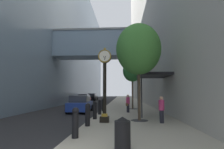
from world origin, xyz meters
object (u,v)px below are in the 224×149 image
(bollard_fifth, at_px, (103,104))
(car_blue_near, at_px, (80,104))
(bollard_second, at_px, (88,114))
(car_black_mid, at_px, (92,97))
(bollard_fourth, at_px, (100,107))
(car_red_far, at_px, (84,99))
(street_tree_near, at_px, (138,49))
(pedestrian_by_clock, at_px, (162,109))
(trash_bin, at_px, (122,133))
(pedestrian_walking, at_px, (128,103))
(bollard_third, at_px, (95,110))
(street_tree_mid_near, at_px, (132,71))
(bollard_nearest, at_px, (75,122))
(street_clock, at_px, (105,80))

(bollard_fifth, distance_m, car_blue_near, 2.30)
(bollard_second, relative_size, car_black_mid, 0.26)
(bollard_fourth, distance_m, car_red_far, 16.98)
(street_tree_near, bearing_deg, bollard_fourth, 134.63)
(car_red_far, bearing_deg, pedestrian_by_clock, -65.75)
(car_black_mid, bearing_deg, bollard_fourth, -79.02)
(bollard_second, height_order, pedestrian_by_clock, pedestrian_by_clock)
(street_tree_near, xyz_separation_m, trash_bin, (-1.08, -6.03, -4.18))
(bollard_second, relative_size, pedestrian_walking, 0.76)
(bollard_third, height_order, bollard_fourth, same)
(trash_bin, relative_size, car_blue_near, 0.24)
(bollard_third, relative_size, street_tree_mid_near, 0.22)
(pedestrian_by_clock, bearing_deg, street_tree_near, 145.22)
(bollard_second, height_order, pedestrian_walking, pedestrian_walking)
(car_red_far, bearing_deg, street_tree_mid_near, -54.96)
(bollard_fourth, height_order, street_tree_mid_near, street_tree_mid_near)
(trash_bin, height_order, car_red_far, car_red_far)
(bollard_fourth, relative_size, car_red_far, 0.29)
(bollard_fifth, height_order, car_black_mid, car_black_mid)
(trash_bin, bearing_deg, car_black_mid, 101.23)
(bollard_nearest, bearing_deg, street_tree_near, 57.19)
(street_tree_mid_near, bearing_deg, street_tree_near, -90.00)
(pedestrian_walking, relative_size, car_black_mid, 0.35)
(bollard_nearest, distance_m, pedestrian_walking, 9.62)
(car_red_far, bearing_deg, bollard_second, -77.26)
(bollard_fourth, bearing_deg, trash_bin, -78.06)
(street_tree_mid_near, bearing_deg, trash_bin, -94.36)
(car_blue_near, xyz_separation_m, car_red_far, (-2.55, 13.49, -0.01))
(bollard_nearest, height_order, car_black_mid, car_black_mid)
(bollard_second, bearing_deg, trash_bin, -64.09)
(car_black_mid, xyz_separation_m, car_red_far, (0.24, -9.87, -0.03))
(pedestrian_walking, bearing_deg, car_blue_near, 166.11)
(street_tree_mid_near, xyz_separation_m, car_blue_near, (-5.28, -2.32, -3.53))
(street_clock, xyz_separation_m, pedestrian_walking, (1.59, 5.43, -1.73))
(bollard_fourth, bearing_deg, street_tree_near, -45.37)
(bollard_nearest, relative_size, bollard_fourth, 1.00)
(street_tree_mid_near, height_order, pedestrian_by_clock, street_tree_mid_near)
(bollard_fifth, bearing_deg, car_red_far, 109.43)
(street_clock, bearing_deg, car_black_mid, 101.09)
(street_clock, bearing_deg, bollard_second, -120.99)
(street_clock, relative_size, street_tree_mid_near, 0.86)
(bollard_third, distance_m, pedestrian_walking, 4.83)
(bollard_fifth, xyz_separation_m, street_tree_mid_near, (3.00, 2.54, 3.54))
(car_blue_near, distance_m, car_red_far, 13.73)
(bollard_fourth, bearing_deg, car_blue_near, 129.37)
(bollard_third, relative_size, pedestrian_walking, 0.76)
(street_tree_near, distance_m, car_blue_near, 8.85)
(bollard_fifth, bearing_deg, car_black_mid, 102.14)
(bollard_second, bearing_deg, bollard_fourth, 90.00)
(bollard_fourth, relative_size, trash_bin, 1.16)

